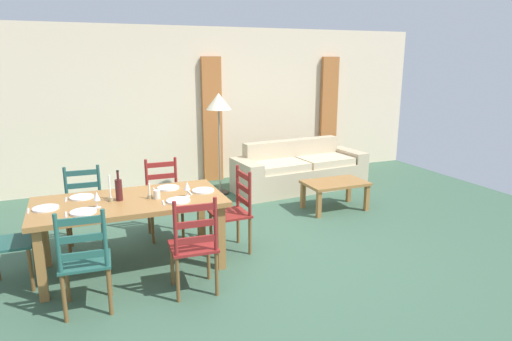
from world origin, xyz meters
TOP-DOWN VIEW (x-y plane):
  - ground_plane at (0.00, 0.00)m, footprint 9.60×9.60m
  - wall_far at (0.00, 3.30)m, footprint 9.60×0.16m
  - curtain_panel_left at (0.59, 3.16)m, footprint 0.35×0.08m
  - curtain_panel_right at (2.99, 3.16)m, footprint 0.35×0.08m
  - dining_table at (-1.24, 0.08)m, footprint 1.90×0.96m
  - dining_chair_near_left at (-1.72, -0.65)m, footprint 0.45×0.43m
  - dining_chair_near_right at (-0.78, -0.69)m, footprint 0.45×0.43m
  - dining_chair_far_left at (-1.67, 0.80)m, footprint 0.44×0.42m
  - dining_chair_far_right at (-0.75, 0.86)m, footprint 0.43×0.41m
  - dining_chair_head_west at (-2.42, 0.12)m, footprint 0.41×0.43m
  - dining_chair_head_east at (-0.11, 0.09)m, footprint 0.41×0.43m
  - dinner_plate_near_left at (-1.69, -0.17)m, footprint 0.24×0.24m
  - fork_near_left at (-1.84, -0.17)m, footprint 0.02×0.17m
  - dinner_plate_near_right at (-0.79, -0.17)m, footprint 0.24×0.24m
  - fork_near_right at (-0.94, -0.17)m, footprint 0.03×0.17m
  - dinner_plate_far_left at (-1.69, 0.33)m, footprint 0.24×0.24m
  - fork_far_left at (-1.84, 0.33)m, footprint 0.02×0.17m
  - dinner_plate_far_right at (-0.79, 0.33)m, footprint 0.24×0.24m
  - fork_far_right at (-0.94, 0.33)m, footprint 0.02×0.17m
  - dinner_plate_head_west at (-2.02, 0.08)m, footprint 0.24×0.24m
  - fork_head_west at (-2.17, 0.08)m, footprint 0.03×0.17m
  - dinner_plate_head_east at (-0.46, 0.08)m, footprint 0.24×0.24m
  - fork_head_east at (-0.61, 0.08)m, footprint 0.02×0.17m
  - wine_bottle at (-1.34, 0.10)m, footprint 0.07×0.07m
  - wine_glass_near_left at (-1.56, -0.06)m, footprint 0.06×0.06m
  - wine_glass_near_right at (-0.67, -0.04)m, footprint 0.06×0.06m
  - coffee_cup_primary at (-0.97, 0.01)m, footprint 0.07×0.07m
  - candle_tall at (-1.42, 0.10)m, footprint 0.05×0.05m
  - candle_short at (-1.04, 0.04)m, footprint 0.05×0.05m
  - couch at (1.79, 2.11)m, footprint 2.33×0.97m
  - coffee_table at (1.75, 0.90)m, footprint 0.90×0.56m
  - standing_lamp at (0.44, 2.30)m, footprint 0.40×0.40m

SIDE VIEW (x-z plane):
  - ground_plane at x=0.00m, z-range -0.02..0.00m
  - couch at x=1.79m, z-range -0.11..0.69m
  - coffee_table at x=1.75m, z-range 0.15..0.57m
  - dining_chair_near_left at x=-1.72m, z-range 0.00..0.96m
  - dining_chair_near_right at x=-0.78m, z-range 0.00..0.96m
  - dining_chair_far_left at x=-1.67m, z-range 0.00..0.96m
  - dining_chair_far_right at x=-0.75m, z-range 0.00..0.96m
  - dining_chair_head_west at x=-2.42m, z-range 0.00..0.96m
  - dining_chair_head_east at x=-0.11m, z-range 0.00..0.96m
  - dining_table at x=-1.24m, z-range 0.29..1.04m
  - fork_near_left at x=-1.84m, z-range 0.75..0.76m
  - fork_near_right at x=-0.94m, z-range 0.75..0.76m
  - fork_far_left at x=-1.84m, z-range 0.75..0.76m
  - fork_far_right at x=-0.94m, z-range 0.75..0.76m
  - fork_head_west at x=-2.17m, z-range 0.75..0.76m
  - fork_head_east at x=-0.61m, z-range 0.75..0.76m
  - dinner_plate_near_left at x=-1.69m, z-range 0.75..0.77m
  - dinner_plate_near_right at x=-0.79m, z-range 0.75..0.77m
  - dinner_plate_far_left at x=-1.69m, z-range 0.75..0.77m
  - dinner_plate_far_right at x=-0.79m, z-range 0.75..0.77m
  - dinner_plate_head_west at x=-2.02m, z-range 0.75..0.77m
  - dinner_plate_head_east at x=-0.46m, z-range 0.75..0.77m
  - candle_short at x=-1.04m, z-range 0.71..0.87m
  - coffee_cup_primary at x=-0.97m, z-range 0.75..0.84m
  - candle_tall at x=-1.42m, z-range 0.69..0.97m
  - wine_glass_near_left at x=-1.56m, z-range 0.78..0.94m
  - wine_glass_near_right at x=-0.67m, z-range 0.78..0.94m
  - wine_bottle at x=-1.34m, z-range 0.71..1.03m
  - curtain_panel_left at x=0.59m, z-range 0.00..2.20m
  - curtain_panel_right at x=2.99m, z-range 0.00..2.20m
  - wall_far at x=0.00m, z-range 0.00..2.70m
  - standing_lamp at x=0.44m, z-range 0.59..2.23m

